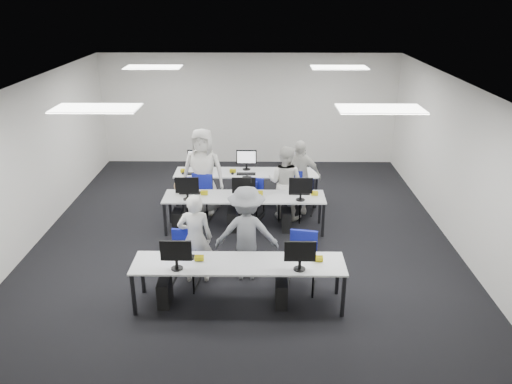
{
  "coord_description": "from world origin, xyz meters",
  "views": [
    {
      "loc": [
        0.33,
        -8.93,
        4.54
      ],
      "look_at": [
        0.24,
        -0.24,
        1.0
      ],
      "focal_mm": 35.0,
      "sensor_mm": 36.0,
      "label": 1
    }
  ],
  "objects_px": {
    "chair_1": "(301,272)",
    "desk_front": "(239,266)",
    "chair_5": "(193,199)",
    "student_0": "(195,238)",
    "chair_0": "(184,269)",
    "student_3": "(299,177)",
    "desk_mid": "(244,198)",
    "chair_2": "(201,206)",
    "chair_6": "(252,203)",
    "student_2": "(203,171)",
    "photographer": "(247,233)",
    "student_1": "(285,182)",
    "chair_7": "(304,201)",
    "chair_4": "(290,204)",
    "chair_3": "(252,207)"
  },
  "relations": [
    {
      "from": "chair_1",
      "to": "desk_front",
      "type": "bearing_deg",
      "value": -144.38
    },
    {
      "from": "chair_5",
      "to": "student_0",
      "type": "height_order",
      "value": "student_0"
    },
    {
      "from": "chair_0",
      "to": "chair_5",
      "type": "height_order",
      "value": "chair_0"
    },
    {
      "from": "chair_0",
      "to": "student_3",
      "type": "height_order",
      "value": "student_3"
    },
    {
      "from": "desk_mid",
      "to": "desk_front",
      "type": "bearing_deg",
      "value": -90.0
    },
    {
      "from": "desk_front",
      "to": "chair_2",
      "type": "height_order",
      "value": "chair_2"
    },
    {
      "from": "chair_2",
      "to": "chair_6",
      "type": "height_order",
      "value": "chair_2"
    },
    {
      "from": "student_3",
      "to": "student_2",
      "type": "bearing_deg",
      "value": -174.94
    },
    {
      "from": "photographer",
      "to": "desk_front",
      "type": "bearing_deg",
      "value": 84.01
    },
    {
      "from": "desk_front",
      "to": "student_1",
      "type": "relative_size",
      "value": 2.03
    },
    {
      "from": "chair_1",
      "to": "student_0",
      "type": "relative_size",
      "value": 0.61
    },
    {
      "from": "chair_2",
      "to": "student_2",
      "type": "bearing_deg",
      "value": 95.05
    },
    {
      "from": "desk_mid",
      "to": "chair_7",
      "type": "height_order",
      "value": "chair_7"
    },
    {
      "from": "chair_5",
      "to": "photographer",
      "type": "bearing_deg",
      "value": -84.79
    },
    {
      "from": "chair_0",
      "to": "chair_1",
      "type": "xyz_separation_m",
      "value": [
        1.91,
        -0.07,
        0.01
      ]
    },
    {
      "from": "student_2",
      "to": "chair_7",
      "type": "bearing_deg",
      "value": 5.96
    },
    {
      "from": "student_0",
      "to": "student_3",
      "type": "height_order",
      "value": "student_3"
    },
    {
      "from": "chair_0",
      "to": "chair_6",
      "type": "height_order",
      "value": "chair_0"
    },
    {
      "from": "student_1",
      "to": "photographer",
      "type": "bearing_deg",
      "value": 96.06
    },
    {
      "from": "student_1",
      "to": "chair_0",
      "type": "bearing_deg",
      "value": 79.92
    },
    {
      "from": "chair_0",
      "to": "chair_7",
      "type": "height_order",
      "value": "chair_0"
    },
    {
      "from": "student_0",
      "to": "photographer",
      "type": "xyz_separation_m",
      "value": [
        0.84,
        0.11,
        0.04
      ]
    },
    {
      "from": "chair_1",
      "to": "chair_2",
      "type": "relative_size",
      "value": 1.01
    },
    {
      "from": "student_2",
      "to": "chair_4",
      "type": "bearing_deg",
      "value": -3.08
    },
    {
      "from": "chair_2",
      "to": "student_3",
      "type": "height_order",
      "value": "student_3"
    },
    {
      "from": "student_0",
      "to": "student_2",
      "type": "bearing_deg",
      "value": -90.26
    },
    {
      "from": "desk_mid",
      "to": "photographer",
      "type": "xyz_separation_m",
      "value": [
        0.1,
        -1.79,
        0.14
      ]
    },
    {
      "from": "chair_7",
      "to": "student_3",
      "type": "xyz_separation_m",
      "value": [
        -0.13,
        0.05,
        0.54
      ]
    },
    {
      "from": "chair_3",
      "to": "chair_4",
      "type": "bearing_deg",
      "value": 24.59
    },
    {
      "from": "chair_3",
      "to": "student_2",
      "type": "height_order",
      "value": "student_2"
    },
    {
      "from": "chair_0",
      "to": "desk_front",
      "type": "bearing_deg",
      "value": -24.69
    },
    {
      "from": "chair_6",
      "to": "student_2",
      "type": "xyz_separation_m",
      "value": [
        -1.05,
        0.14,
        0.67
      ]
    },
    {
      "from": "chair_6",
      "to": "student_1",
      "type": "relative_size",
      "value": 0.53
    },
    {
      "from": "chair_0",
      "to": "student_1",
      "type": "relative_size",
      "value": 0.59
    },
    {
      "from": "desk_front",
      "to": "desk_mid",
      "type": "bearing_deg",
      "value": 90.0
    },
    {
      "from": "chair_7",
      "to": "student_2",
      "type": "relative_size",
      "value": 0.46
    },
    {
      "from": "student_1",
      "to": "student_0",
      "type": "bearing_deg",
      "value": 81.1
    },
    {
      "from": "chair_1",
      "to": "chair_3",
      "type": "height_order",
      "value": "chair_1"
    },
    {
      "from": "chair_1",
      "to": "student_2",
      "type": "xyz_separation_m",
      "value": [
        -1.9,
        3.02,
        0.63
      ]
    },
    {
      "from": "desk_front",
      "to": "student_3",
      "type": "bearing_deg",
      "value": 72.02
    },
    {
      "from": "chair_4",
      "to": "chair_5",
      "type": "relative_size",
      "value": 1.14
    },
    {
      "from": "chair_3",
      "to": "chair_5",
      "type": "xyz_separation_m",
      "value": [
        -1.29,
        0.41,
        -0.0
      ]
    },
    {
      "from": "desk_mid",
      "to": "chair_5",
      "type": "height_order",
      "value": "chair_5"
    },
    {
      "from": "student_3",
      "to": "student_1",
      "type": "bearing_deg",
      "value": -132.11
    },
    {
      "from": "desk_front",
      "to": "chair_0",
      "type": "xyz_separation_m",
      "value": [
        -0.92,
        0.53,
        -0.39
      ]
    },
    {
      "from": "chair_5",
      "to": "photographer",
      "type": "height_order",
      "value": "photographer"
    },
    {
      "from": "chair_5",
      "to": "chair_7",
      "type": "distance_m",
      "value": 2.43
    },
    {
      "from": "desk_front",
      "to": "photographer",
      "type": "distance_m",
      "value": 0.83
    },
    {
      "from": "chair_4",
      "to": "chair_5",
      "type": "height_order",
      "value": "chair_4"
    },
    {
      "from": "desk_mid",
      "to": "chair_3",
      "type": "relative_size",
      "value": 3.68
    }
  ]
}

